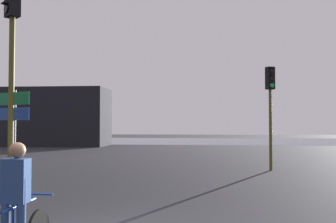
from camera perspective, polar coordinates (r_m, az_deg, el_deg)
water_strip at (r=40.99m, az=2.97°, el=-4.49°), size 80.00×16.00×0.01m
distant_building at (r=33.89m, az=-19.20°, el=-0.81°), size 11.92×4.00×4.87m
traffic_light_near_left at (r=8.82m, az=-22.72°, el=8.87°), size 0.41×0.42×5.05m
traffic_light_far_right at (r=15.52m, az=15.33°, el=2.00°), size 0.39×0.41×4.13m
direction_sign_post at (r=9.00m, az=-22.55°, el=-2.10°), size 1.01×0.49×2.60m
cyclist at (r=5.12m, az=-22.02°, el=-13.35°), size 0.46×1.71×1.62m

